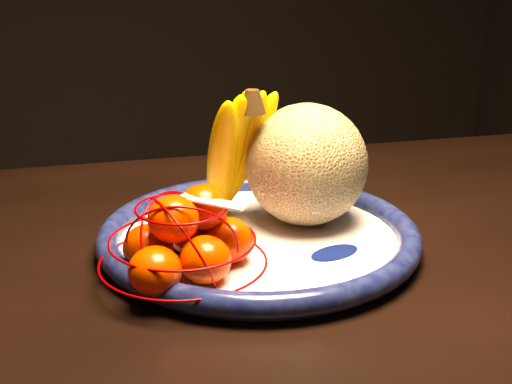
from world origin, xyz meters
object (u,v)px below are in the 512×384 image
object	(u,v)px
dining_table	(343,315)
fruit_bowl	(259,237)
banana_bunch	(233,149)
mandarin_bag	(186,241)
cantaloupe	(307,164)

from	to	relation	value
dining_table	fruit_bowl	xyz separation A→B (m)	(-0.09, 0.05, 0.10)
banana_bunch	mandarin_bag	world-z (taller)	banana_bunch
fruit_bowl	mandarin_bag	bearing A→B (deg)	-150.55
dining_table	fruit_bowl	distance (m)	0.14
dining_table	banana_bunch	world-z (taller)	banana_bunch
cantaloupe	banana_bunch	distance (m)	0.09
cantaloupe	dining_table	bearing A→B (deg)	-77.48
cantaloupe	banana_bunch	xyz separation A→B (m)	(-0.08, 0.04, 0.02)
banana_bunch	mandarin_bag	bearing A→B (deg)	-151.56
cantaloupe	mandarin_bag	distance (m)	0.20
dining_table	mandarin_bag	world-z (taller)	mandarin_bag
fruit_bowl	cantaloupe	world-z (taller)	cantaloupe
dining_table	banana_bunch	xyz separation A→B (m)	(-0.10, 0.12, 0.19)
fruit_bowl	cantaloupe	xyz separation A→B (m)	(0.07, 0.03, 0.08)
fruit_bowl	cantaloupe	distance (m)	0.11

